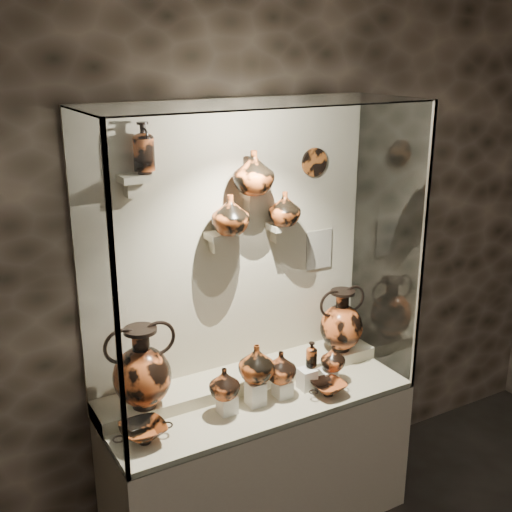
{
  "coord_description": "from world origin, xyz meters",
  "views": [
    {
      "loc": [
        -1.55,
        -0.49,
        2.64
      ],
      "look_at": [
        0.01,
        2.23,
        1.62
      ],
      "focal_mm": 45.0,
      "sensor_mm": 36.0,
      "label": 1
    }
  ],
  "objects_px": {
    "kylix_left": "(144,432)",
    "kylix_right": "(328,387)",
    "ovoid_vase_a": "(230,214)",
    "ovoid_vase_c": "(284,208)",
    "jug_a": "(224,383)",
    "ovoid_vase_b": "(254,172)",
    "lekythos_tall": "(143,145)",
    "jug_b": "(256,363)",
    "lekythos_small": "(311,353)",
    "amphora_right": "(341,320)",
    "jug_e": "(333,358)",
    "amphora_left": "(142,367)",
    "jug_c": "(281,367)"
  },
  "relations": [
    {
      "from": "lekythos_small",
      "to": "kylix_left",
      "type": "distance_m",
      "value": 1.01
    },
    {
      "from": "lekythos_small",
      "to": "ovoid_vase_c",
      "type": "xyz_separation_m",
      "value": [
        -0.04,
        0.24,
        0.78
      ]
    },
    {
      "from": "jug_a",
      "to": "lekythos_tall",
      "type": "relative_size",
      "value": 0.6
    },
    {
      "from": "jug_b",
      "to": "lekythos_small",
      "type": "bearing_deg",
      "value": 16.94
    },
    {
      "from": "lekythos_tall",
      "to": "ovoid_vase_c",
      "type": "height_order",
      "value": "lekythos_tall"
    },
    {
      "from": "amphora_left",
      "to": "lekythos_tall",
      "type": "xyz_separation_m",
      "value": [
        0.11,
        0.12,
        1.09
      ]
    },
    {
      "from": "ovoid_vase_a",
      "to": "ovoid_vase_b",
      "type": "bearing_deg",
      "value": 14.51
    },
    {
      "from": "amphora_right",
      "to": "lekythos_tall",
      "type": "height_order",
      "value": "lekythos_tall"
    },
    {
      "from": "jug_c",
      "to": "kylix_right",
      "type": "relative_size",
      "value": 0.75
    },
    {
      "from": "amphora_left",
      "to": "jug_e",
      "type": "bearing_deg",
      "value": -1.8
    },
    {
      "from": "jug_b",
      "to": "ovoid_vase_c",
      "type": "bearing_deg",
      "value": 54.9
    },
    {
      "from": "amphora_right",
      "to": "lekythos_small",
      "type": "bearing_deg",
      "value": -144.97
    },
    {
      "from": "lekythos_tall",
      "to": "ovoid_vase_c",
      "type": "xyz_separation_m",
      "value": [
        0.77,
        -0.03,
        -0.4
      ]
    },
    {
      "from": "jug_b",
      "to": "kylix_left",
      "type": "relative_size",
      "value": 0.73
    },
    {
      "from": "amphora_right",
      "to": "ovoid_vase_c",
      "type": "height_order",
      "value": "ovoid_vase_c"
    },
    {
      "from": "lekythos_small",
      "to": "jug_c",
      "type": "bearing_deg",
      "value": 179.94
    },
    {
      "from": "ovoid_vase_c",
      "to": "lekythos_small",
      "type": "bearing_deg",
      "value": -65.94
    },
    {
      "from": "ovoid_vase_b",
      "to": "ovoid_vase_a",
      "type": "bearing_deg",
      "value": 159.64
    },
    {
      "from": "ovoid_vase_a",
      "to": "ovoid_vase_c",
      "type": "relative_size",
      "value": 1.12
    },
    {
      "from": "lekythos_small",
      "to": "ovoid_vase_a",
      "type": "bearing_deg",
      "value": 146.19
    },
    {
      "from": "jug_e",
      "to": "ovoid_vase_b",
      "type": "bearing_deg",
      "value": 137.41
    },
    {
      "from": "jug_e",
      "to": "kylix_right",
      "type": "bearing_deg",
      "value": -143.55
    },
    {
      "from": "amphora_left",
      "to": "kylix_left",
      "type": "xyz_separation_m",
      "value": [
        -0.08,
        -0.2,
        -0.23
      ]
    },
    {
      "from": "jug_a",
      "to": "amphora_left",
      "type": "bearing_deg",
      "value": 156.55
    },
    {
      "from": "lekythos_tall",
      "to": "ovoid_vase_c",
      "type": "distance_m",
      "value": 0.87
    },
    {
      "from": "lekythos_small",
      "to": "lekythos_tall",
      "type": "relative_size",
      "value": 0.61
    },
    {
      "from": "kylix_right",
      "to": "ovoid_vase_a",
      "type": "height_order",
      "value": "ovoid_vase_a"
    },
    {
      "from": "kylix_right",
      "to": "jug_b",
      "type": "bearing_deg",
      "value": 154.66
    },
    {
      "from": "jug_e",
      "to": "lekythos_small",
      "type": "height_order",
      "value": "lekythos_small"
    },
    {
      "from": "amphora_right",
      "to": "kylix_right",
      "type": "distance_m",
      "value": 0.48
    },
    {
      "from": "jug_c",
      "to": "lekythos_small",
      "type": "bearing_deg",
      "value": -4.33
    },
    {
      "from": "lekythos_small",
      "to": "ovoid_vase_a",
      "type": "height_order",
      "value": "ovoid_vase_a"
    },
    {
      "from": "kylix_left",
      "to": "kylix_right",
      "type": "relative_size",
      "value": 1.19
    },
    {
      "from": "jug_b",
      "to": "jug_c",
      "type": "relative_size",
      "value": 1.16
    },
    {
      "from": "jug_b",
      "to": "jug_e",
      "type": "distance_m",
      "value": 0.49
    },
    {
      "from": "jug_a",
      "to": "lekythos_tall",
      "type": "bearing_deg",
      "value": 133.1
    },
    {
      "from": "ovoid_vase_a",
      "to": "ovoid_vase_c",
      "type": "bearing_deg",
      "value": 19.98
    },
    {
      "from": "amphora_left",
      "to": "jug_e",
      "type": "xyz_separation_m",
      "value": [
        1.05,
        -0.18,
        -0.14
      ]
    },
    {
      "from": "lekythos_small",
      "to": "amphora_left",
      "type": "bearing_deg",
      "value": 168.18
    },
    {
      "from": "jug_a",
      "to": "lekythos_tall",
      "type": "xyz_separation_m",
      "value": [
        -0.26,
        0.3,
        1.19
      ]
    },
    {
      "from": "amphora_left",
      "to": "jug_c",
      "type": "height_order",
      "value": "amphora_left"
    },
    {
      "from": "jug_b",
      "to": "amphora_right",
      "type": "bearing_deg",
      "value": 31.78
    },
    {
      "from": "amphora_left",
      "to": "jug_a",
      "type": "relative_size",
      "value": 2.62
    },
    {
      "from": "amphora_left",
      "to": "lekythos_small",
      "type": "xyz_separation_m",
      "value": [
        0.92,
        -0.16,
        -0.08
      ]
    },
    {
      "from": "jug_a",
      "to": "jug_b",
      "type": "relative_size",
      "value": 0.82
    },
    {
      "from": "jug_c",
      "to": "lekythos_tall",
      "type": "bearing_deg",
      "value": 148.46
    },
    {
      "from": "jug_e",
      "to": "ovoid_vase_b",
      "type": "height_order",
      "value": "ovoid_vase_b"
    },
    {
      "from": "kylix_left",
      "to": "kylix_right",
      "type": "distance_m",
      "value": 1.03
    },
    {
      "from": "kylix_left",
      "to": "ovoid_vase_b",
      "type": "relative_size",
      "value": 1.23
    },
    {
      "from": "jug_a",
      "to": "ovoid_vase_b",
      "type": "xyz_separation_m",
      "value": [
        0.31,
        0.25,
        1.02
      ]
    }
  ]
}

